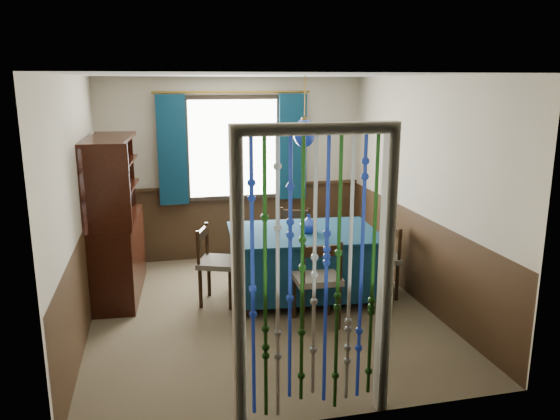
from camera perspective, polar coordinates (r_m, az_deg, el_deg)
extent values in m
plane|color=brown|center=(6.03, -1.90, -10.58)|extent=(4.00, 4.00, 0.00)
plane|color=silver|center=(5.51, -2.10, 13.91)|extent=(4.00, 4.00, 0.00)
plane|color=#BEB49B|center=(7.58, -4.91, 4.24)|extent=(3.60, 0.00, 3.60)
plane|color=#BEB49B|center=(3.76, 3.89, -5.22)|extent=(3.60, 0.00, 3.60)
plane|color=#BEB49B|center=(5.59, -20.41, 0.15)|extent=(0.00, 4.00, 4.00)
plane|color=#BEB49B|center=(6.23, 14.48, 1.87)|extent=(0.00, 4.00, 4.00)
plane|color=#372414|center=(7.72, -4.79, -1.28)|extent=(3.60, 0.00, 3.60)
plane|color=#372414|center=(4.08, 3.66, -15.19)|extent=(3.60, 0.00, 3.60)
plane|color=#372414|center=(5.80, -19.66, -7.07)|extent=(0.00, 4.00, 4.00)
plane|color=#372414|center=(6.41, 13.97, -4.72)|extent=(0.00, 4.00, 4.00)
cube|color=black|center=(7.49, -4.90, 6.45)|extent=(1.32, 0.12, 1.42)
cube|color=#0C2B41|center=(6.24, 2.43, -5.36)|extent=(1.67, 1.20, 0.65)
cube|color=#0C2B41|center=(6.14, 2.46, -2.38)|extent=(1.73, 1.26, 0.03)
cylinder|color=black|center=(5.91, -3.27, -10.37)|extent=(0.07, 0.07, 0.14)
cylinder|color=black|center=(6.17, 9.31, -9.49)|extent=(0.07, 0.07, 0.14)
cylinder|color=black|center=(6.67, -3.96, -7.55)|extent=(0.07, 0.07, 0.14)
cylinder|color=black|center=(6.90, 7.21, -6.90)|extent=(0.07, 0.07, 0.14)
cylinder|color=black|center=(5.48, 2.37, -10.45)|extent=(0.05, 0.05, 0.47)
cylinder|color=black|center=(5.58, 6.17, -10.08)|extent=(0.05, 0.05, 0.47)
cylinder|color=black|center=(5.80, 1.50, -9.07)|extent=(0.05, 0.05, 0.47)
cylinder|color=black|center=(5.89, 5.10, -8.75)|extent=(0.05, 0.05, 0.47)
cube|color=#5B5549|center=(5.59, 3.83, -7.07)|extent=(0.47, 0.45, 0.06)
cube|color=black|center=(5.31, 4.43, -4.30)|extent=(0.40, 0.05, 0.10)
cylinder|color=black|center=(5.31, 2.44, -5.93)|extent=(0.04, 0.04, 0.46)
cylinder|color=black|center=(5.41, 6.33, -5.63)|extent=(0.04, 0.04, 0.46)
cylinder|color=black|center=(7.11, 2.96, -4.92)|extent=(0.04, 0.04, 0.44)
cylinder|color=black|center=(7.14, 0.17, -4.81)|extent=(0.04, 0.04, 0.44)
cylinder|color=black|center=(6.80, 2.73, -5.78)|extent=(0.04, 0.04, 0.44)
cylinder|color=black|center=(6.83, -0.18, -5.66)|extent=(0.04, 0.04, 0.44)
cube|color=#5B5549|center=(6.89, 1.43, -3.33)|extent=(0.54, 0.53, 0.06)
cube|color=black|center=(6.98, 1.60, -0.40)|extent=(0.36, 0.17, 0.10)
cylinder|color=black|center=(6.99, 3.01, -1.53)|extent=(0.04, 0.04, 0.43)
cylinder|color=black|center=(7.03, 0.18, -1.43)|extent=(0.04, 0.04, 0.43)
cylinder|color=black|center=(6.43, -7.43, -6.99)|extent=(0.04, 0.04, 0.45)
cylinder|color=black|center=(6.11, -8.31, -8.13)|extent=(0.04, 0.04, 0.45)
cylinder|color=black|center=(6.35, -4.48, -7.18)|extent=(0.04, 0.04, 0.45)
cylinder|color=black|center=(6.03, -5.21, -8.35)|extent=(0.04, 0.04, 0.45)
cube|color=#5B5549|center=(6.14, -6.42, -5.45)|extent=(0.54, 0.56, 0.06)
cube|color=black|center=(6.09, -8.12, -2.45)|extent=(0.17, 0.36, 0.10)
cylinder|color=black|center=(6.29, -7.64, -3.22)|extent=(0.04, 0.04, 0.44)
cylinder|color=black|center=(5.97, -8.55, -4.19)|extent=(0.04, 0.04, 0.44)
cylinder|color=black|center=(6.39, 12.11, -7.41)|extent=(0.04, 0.04, 0.43)
cylinder|color=black|center=(6.69, 11.46, -6.40)|extent=(0.04, 0.04, 0.43)
cylinder|color=black|center=(6.32, 9.27, -7.50)|extent=(0.04, 0.04, 0.43)
cylinder|color=black|center=(6.63, 8.76, -6.47)|extent=(0.04, 0.04, 0.43)
cube|color=#5B5549|center=(6.43, 10.49, -4.91)|extent=(0.48, 0.49, 0.06)
cube|color=black|center=(6.37, 12.11, -2.20)|extent=(0.11, 0.36, 0.09)
cylinder|color=black|center=(6.25, 12.39, -3.78)|extent=(0.04, 0.04, 0.42)
cylinder|color=black|center=(6.57, 11.72, -2.92)|extent=(0.04, 0.04, 0.42)
cube|color=black|center=(6.62, -16.58, -4.66)|extent=(0.59, 1.44, 0.92)
cube|color=black|center=(5.75, -17.55, 2.05)|extent=(0.44, 0.08, 0.92)
cube|color=black|center=(7.07, -16.78, 4.13)|extent=(0.44, 0.08, 0.92)
cube|color=black|center=(6.35, -17.40, 7.11)|extent=(0.54, 1.44, 0.04)
cube|color=black|center=(6.43, -19.11, 3.08)|extent=(0.13, 1.39, 0.92)
cube|color=black|center=(6.43, -16.78, 2.03)|extent=(0.48, 1.35, 0.02)
cube|color=black|center=(6.38, -16.96, 4.70)|extent=(0.48, 1.35, 0.02)
cylinder|color=olive|center=(5.92, 2.60, 10.94)|extent=(0.01, 0.01, 0.60)
ellipsoid|color=navy|center=(5.94, 2.57, 8.03)|extent=(0.25, 0.25, 0.30)
cylinder|color=olive|center=(5.93, 2.59, 9.48)|extent=(0.08, 0.08, 0.03)
imported|color=navy|center=(6.08, 3.01, -1.49)|extent=(0.21, 0.21, 0.19)
imported|color=beige|center=(6.07, -16.81, 1.76)|extent=(0.25, 0.25, 0.05)
imported|color=beige|center=(6.76, -16.33, 0.52)|extent=(0.17, 0.17, 0.17)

